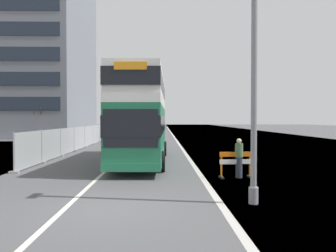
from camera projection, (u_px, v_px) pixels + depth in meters
name	position (u px, v px, depth m)	size (l,w,h in m)	color
ground	(134.00, 207.00, 9.42)	(140.00, 280.00, 0.10)	#4C4C4F
double_decker_bus	(142.00, 117.00, 18.92)	(2.96, 11.58, 5.05)	#1E6B47
lamppost_foreground	(254.00, 58.00, 9.51)	(0.29, 0.70, 9.18)	gray
roadworks_barrier	(236.00, 162.00, 13.81)	(1.44, 0.56, 1.12)	orange
construction_site_fence	(84.00, 137.00, 28.46)	(0.44, 27.40, 1.94)	#A8AAAD
car_oncoming_near	(125.00, 132.00, 36.42)	(2.05, 3.93, 2.33)	silver
car_receding_mid	(151.00, 130.00, 44.41)	(2.01, 4.38, 2.15)	gray
bare_tree_far_verge_near	(41.00, 123.00, 40.07)	(2.21, 2.81, 4.45)	#4C3D2D
bare_tree_far_verge_mid	(57.00, 118.00, 42.86)	(3.03, 2.29, 5.21)	#4C3D2D
pedestrian_at_kerb	(239.00, 158.00, 13.84)	(0.34, 0.34, 1.70)	#2D3342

